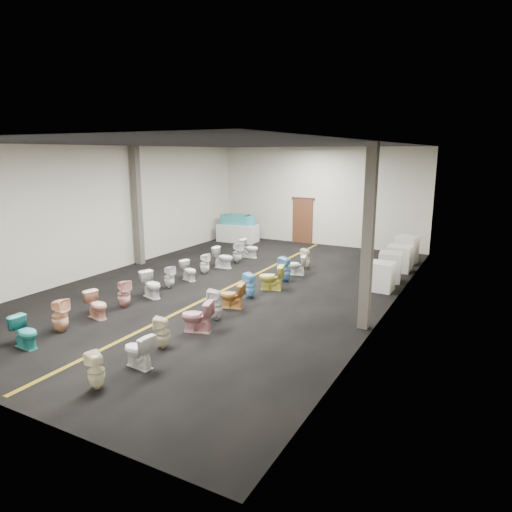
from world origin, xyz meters
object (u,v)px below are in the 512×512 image
object	(u,v)px
toilet_right_1	(138,350)
toilet_right_8	(285,269)
toilet_left_6	(189,271)
toilet_left_10	(250,248)
appliance_crate_a	(382,276)
toilet_right_4	(215,305)
toilet_left_5	(169,277)
toilet_left_4	(152,285)
toilet_left_3	(124,294)
toilet_right_2	(163,333)
toilet_right_5	(232,295)
toilet_left_0	(25,332)
toilet_right_9	(296,265)
toilet_left_7	(205,264)
appliance_crate_b	(390,267)
appliance_crate_c	(399,258)
toilet_left_8	(223,257)
toilet_right_3	(197,316)
toilet_left_9	(237,253)
appliance_crate_d	(407,250)
toilet_right_6	(250,285)
toilet_right_7	(271,277)
toilet_left_2	(97,305)
toilet_right_0	(96,371)
toilet_left_1	(60,315)
toilet_right_10	(306,258)
display_table	(238,233)
bathtub	(238,220)

from	to	relation	value
toilet_right_1	toilet_right_8	bearing A→B (deg)	-173.34
toilet_left_6	toilet_left_10	xyz separation A→B (m)	(0.15, 4.00, 0.05)
appliance_crate_a	toilet_right_4	world-z (taller)	appliance_crate_a
toilet_left_5	toilet_right_8	bearing A→B (deg)	-44.58
toilet_left_4	toilet_left_6	xyz separation A→B (m)	(-0.13, 2.05, -0.05)
toilet_left_3	toilet_right_2	size ratio (longest dim) A/B	1.09
toilet_right_5	toilet_left_0	bearing A→B (deg)	-43.78
toilet_right_9	toilet_left_7	bearing A→B (deg)	-78.10
appliance_crate_b	toilet_left_5	distance (m)	7.33
toilet_left_0	toilet_left_5	distance (m)	5.15
appliance_crate_c	toilet_right_9	bearing A→B (deg)	-143.84
appliance_crate_b	toilet_right_5	world-z (taller)	appliance_crate_b
toilet_left_8	toilet_right_8	distance (m)	2.91
toilet_right_5	toilet_right_8	xyz separation A→B (m)	(0.20, 3.13, 0.06)
toilet_left_10	toilet_right_3	world-z (taller)	toilet_right_3
toilet_left_4	toilet_left_9	xyz separation A→B (m)	(0.05, 5.00, 0.02)
toilet_left_10	toilet_right_9	distance (m)	3.21
toilet_left_4	appliance_crate_d	bearing A→B (deg)	-17.74
toilet_right_3	toilet_right_9	distance (m)	6.02
toilet_left_6	toilet_right_4	xyz separation A→B (m)	(2.84, -2.72, 0.07)
toilet_right_6	toilet_right_2	bearing A→B (deg)	20.06
appliance_crate_b	toilet_left_8	bearing A→B (deg)	-169.74
appliance_crate_a	appliance_crate_d	world-z (taller)	appliance_crate_d
toilet_left_4	toilet_left_10	world-z (taller)	toilet_left_4
toilet_right_5	toilet_right_7	distance (m)	2.08
toilet_left_0	toilet_left_2	size ratio (longest dim) A/B	1.00
appliance_crate_c	toilet_right_2	world-z (taller)	appliance_crate_c
toilet_left_5	toilet_right_4	bearing A→B (deg)	-114.34
toilet_right_0	toilet_right_8	xyz separation A→B (m)	(0.09, 8.15, 0.07)
toilet_left_1	toilet_right_1	bearing A→B (deg)	-107.02
toilet_left_5	toilet_right_4	size ratio (longest dim) A/B	0.90
toilet_right_8	toilet_right_2	bearing A→B (deg)	10.25
toilet_left_1	toilet_right_6	xyz separation A→B (m)	(2.77, 4.51, -0.04)
appliance_crate_a	toilet_right_5	xyz separation A→B (m)	(-3.29, -3.64, -0.09)
appliance_crate_a	appliance_crate_b	world-z (taller)	appliance_crate_b
toilet_left_0	toilet_left_4	bearing A→B (deg)	2.57
toilet_left_8	toilet_left_9	world-z (taller)	toilet_left_9
toilet_left_0	toilet_left_9	world-z (taller)	toilet_left_9
toilet_left_6	toilet_right_6	size ratio (longest dim) A/B	0.89
toilet_left_0	toilet_right_2	distance (m)	3.06
toilet_left_2	toilet_right_1	world-z (taller)	toilet_right_1
toilet_left_3	toilet_right_10	world-z (taller)	toilet_left_3
toilet_left_2	toilet_right_3	size ratio (longest dim) A/B	0.90
appliance_crate_d	toilet_left_9	bearing A→B (deg)	-152.10
display_table	appliance_crate_a	world-z (taller)	appliance_crate_a
toilet_left_2	toilet_left_1	bearing A→B (deg)	-172.28
bathtub	toilet_right_6	xyz separation A→B (m)	(4.80, -7.46, -0.69)
toilet_left_4	toilet_right_1	bearing A→B (deg)	-124.08
bathtub	toilet_right_6	size ratio (longest dim) A/B	2.46
toilet_left_3	bathtub	bearing A→B (deg)	28.75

